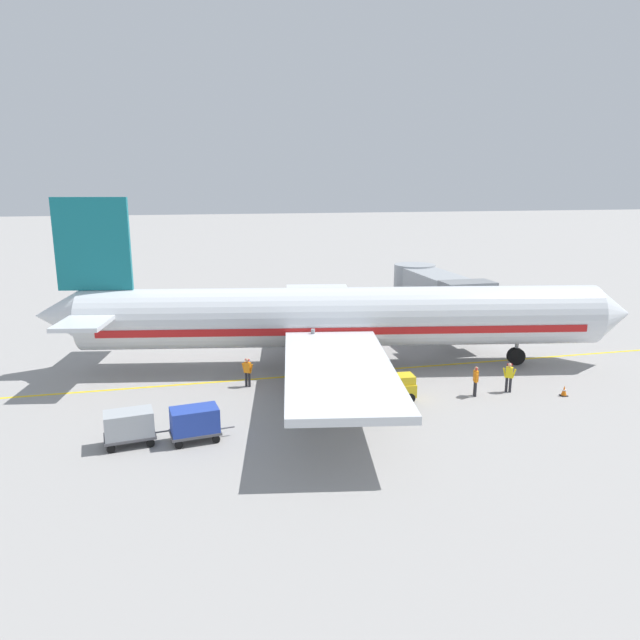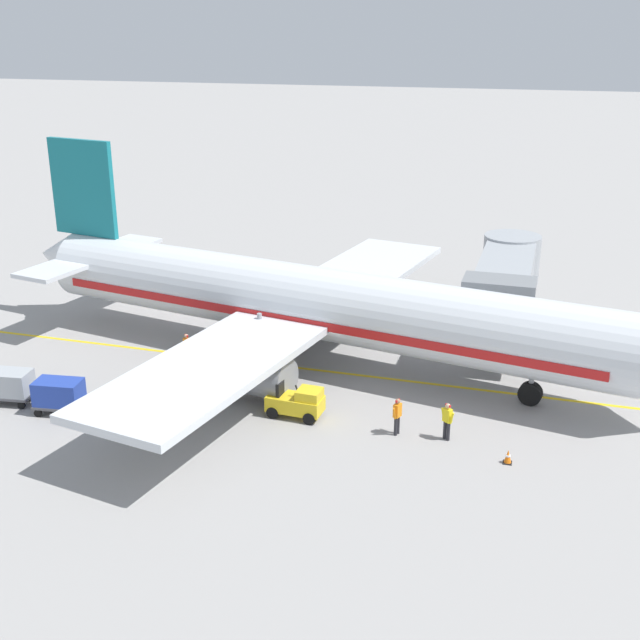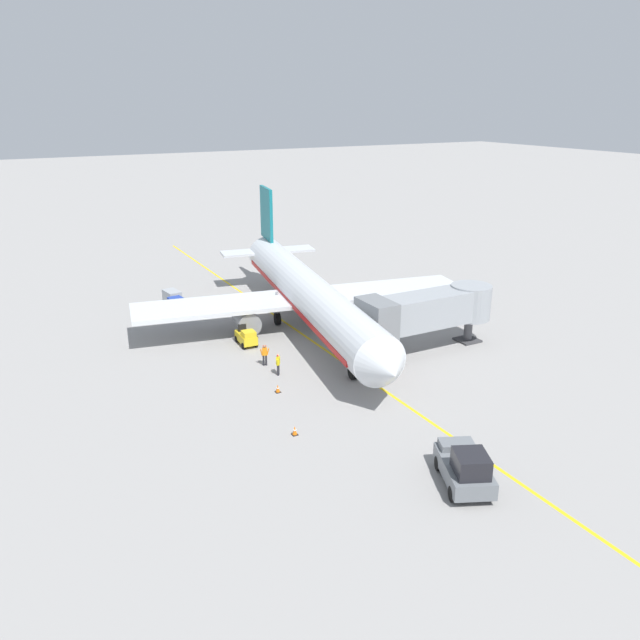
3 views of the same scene
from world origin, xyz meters
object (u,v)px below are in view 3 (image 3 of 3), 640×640
Objects in this scene: pushback_tractor at (465,467)px; baggage_cart_second_in_train at (172,297)px; ground_crew_marshaller at (265,354)px; parked_airliner at (307,294)px; ground_crew_wing_walker at (257,304)px; baggage_tug_lead at (246,337)px; safety_cone_nose_right at (295,431)px; safety_cone_nose_left at (278,388)px; jet_bridge at (428,310)px; ground_crew_loader at (278,363)px; baggage_cart_front at (178,305)px.

pushback_tractor is 1.66× the size of baggage_cart_second_in_train.
ground_crew_marshaller is (2.83, -19.73, -0.15)m from pushback_tractor.
ground_crew_marshaller is (6.71, 5.94, -2.23)m from parked_airliner.
parked_airliner reaches higher than ground_crew_wing_walker.
safety_cone_nose_right is at bearing 78.68° from baggage_tug_lead.
safety_cone_nose_left and safety_cone_nose_right have the same top height.
ground_crew_wing_walker is at bearing -61.30° from jet_bridge.
pushback_tractor is at bearing 98.65° from ground_crew_loader.
pushback_tractor is 17.81m from ground_crew_loader.
baggage_cart_second_in_train is at bearing -55.04° from jet_bridge.
baggage_tug_lead is (6.34, 1.29, -2.47)m from parked_airliner.
baggage_tug_lead is 0.86× the size of baggage_cart_second_in_train.
safety_cone_nose_left is (1.49, 9.44, -0.42)m from baggage_tug_lead.
safety_cone_nose_left is (13.91, 1.43, -3.16)m from jet_bridge.
baggage_cart_second_in_train is 5.03× the size of safety_cone_nose_left.
baggage_cart_front is at bearing -90.75° from safety_cone_nose_right.
baggage_cart_front is 15.29m from ground_crew_marshaller.
parked_airliner is 12.55× the size of baggage_cart_front.
jet_bridge reaches higher than baggage_cart_second_in_train.
ground_crew_wing_walker is (-4.03, -7.32, 0.24)m from baggage_tug_lead.
parked_airliner is 13.09m from baggage_cart_front.
jet_bridge reaches higher than pushback_tractor.
baggage_cart_second_in_train is at bearing -79.46° from baggage_tug_lead.
ground_crew_marshaller is at bearing -103.12° from safety_cone_nose_left.
ground_crew_loader is (4.25, 14.10, 0.00)m from ground_crew_wing_walker.
jet_bridge is at bearing -154.72° from safety_cone_nose_right.
safety_cone_nose_right is (2.84, 8.55, -0.66)m from ground_crew_loader.
baggage_cart_front is 5.03× the size of safety_cone_nose_left.
jet_bridge reaches higher than ground_crew_loader.
ground_crew_marshaller is (0.15, -2.12, 0.00)m from ground_crew_loader.
ground_crew_marshaller is at bearing -85.93° from ground_crew_loader.
jet_bridge reaches higher than ground_crew_wing_walker.
baggage_tug_lead is 4.33× the size of safety_cone_nose_right.
baggage_cart_second_in_train is 1.75× the size of ground_crew_loader.
baggage_cart_second_in_train is (2.48, -13.31, 0.24)m from baggage_tug_lead.
ground_crew_marshaller is at bearing 41.51° from parked_airliner.
jet_bridge is 17.65m from ground_crew_wing_walker.
parked_airliner is 12.55× the size of baggage_cart_second_in_train.
ground_crew_wing_walker reaches higher than baggage_cart_second_in_train.
jet_bridge is 24.02m from baggage_cart_front.
safety_cone_nose_left is at bearing -75.21° from pushback_tractor.
safety_cone_nose_left is (-0.99, 22.74, -0.66)m from baggage_cart_second_in_train.
ground_crew_marshaller is 2.86× the size of safety_cone_nose_right.
pushback_tractor is 38.01m from baggage_cart_second_in_train.
safety_cone_nose_right is at bearing 71.60° from ground_crew_loader.
jet_bridge is 2.44× the size of pushback_tractor.
jet_bridge is 7.09× the size of ground_crew_marshaller.
ground_crew_wing_walker is 12.76m from ground_crew_marshaller.
ground_crew_loader is at bearing 73.21° from ground_crew_wing_walker.
parked_airliner is at bearing -119.52° from safety_cone_nose_right.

